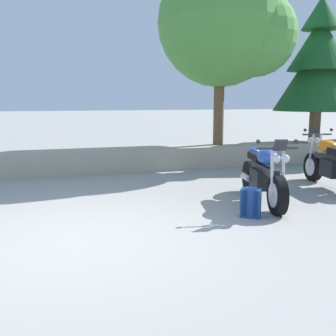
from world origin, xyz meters
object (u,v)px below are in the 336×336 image
(motorcycle_blue_centre, at_px, (264,175))
(motorcycle_orange_far_right, at_px, (331,164))
(rider_backpack, at_px, (251,201))
(leafy_tree_far_left, at_px, (228,26))
(pine_tree_mid_left, at_px, (319,64))

(motorcycle_blue_centre, bearing_deg, motorcycle_orange_far_right, 19.27)
(motorcycle_blue_centre, height_order, rider_backpack, motorcycle_blue_centre)
(rider_backpack, height_order, leafy_tree_far_left, leafy_tree_far_left)
(motorcycle_blue_centre, distance_m, leafy_tree_far_left, 5.20)
(motorcycle_blue_centre, distance_m, pine_tree_mid_left, 5.86)
(rider_backpack, bearing_deg, motorcycle_orange_far_right, 27.95)
(leafy_tree_far_left, height_order, pine_tree_mid_left, leafy_tree_far_left)
(motorcycle_orange_far_right, bearing_deg, pine_tree_mid_left, 58.10)
(motorcycle_blue_centre, relative_size, leafy_tree_far_left, 0.42)
(pine_tree_mid_left, bearing_deg, rider_backpack, -135.17)
(leafy_tree_far_left, relative_size, pine_tree_mid_left, 1.20)
(pine_tree_mid_left, bearing_deg, motorcycle_blue_centre, -135.69)
(rider_backpack, relative_size, leafy_tree_far_left, 0.10)
(motorcycle_blue_centre, height_order, pine_tree_mid_left, pine_tree_mid_left)
(rider_backpack, bearing_deg, leafy_tree_far_left, 69.35)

